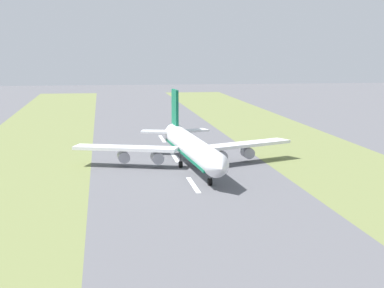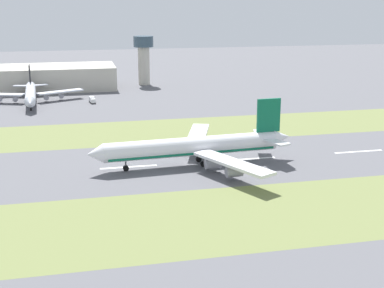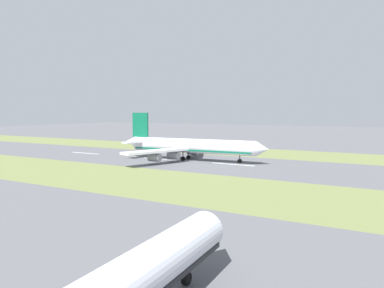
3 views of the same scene
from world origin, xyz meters
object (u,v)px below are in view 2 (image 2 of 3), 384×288
(airplane_main_jet, at_px, (198,147))
(service_truck, at_px, (92,100))
(terminal_building, at_px, (34,78))
(airplane_parked_apron, at_px, (31,93))
(control_tower, at_px, (144,55))

(airplane_main_jet, relative_size, service_truck, 10.72)
(terminal_building, bearing_deg, airplane_parked_apron, -178.75)
(control_tower, bearing_deg, airplane_main_jet, 178.14)
(control_tower, height_order, service_truck, control_tower)
(airplane_parked_apron, distance_m, service_truck, 31.08)
(terminal_building, distance_m, control_tower, 66.25)
(control_tower, relative_size, service_truck, 4.69)
(terminal_building, height_order, control_tower, control_tower)
(service_truck, bearing_deg, control_tower, -32.21)
(terminal_building, distance_m, service_truck, 58.75)
(airplane_main_jet, relative_size, airplane_parked_apron, 1.19)
(airplane_parked_apron, xyz_separation_m, service_truck, (-6.11, -30.28, -3.39))
(control_tower, bearing_deg, terminal_building, 93.76)
(airplane_parked_apron, relative_size, service_truck, 9.00)
(terminal_building, distance_m, airplane_parked_apron, 43.44)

